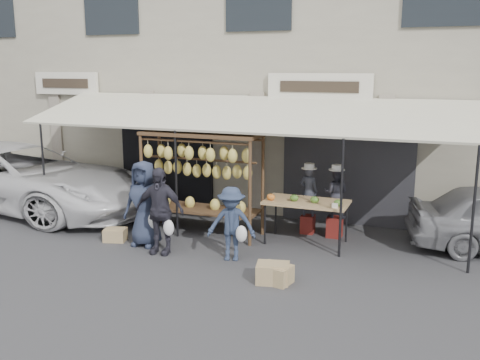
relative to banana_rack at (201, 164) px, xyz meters
The scene contains 16 objects.
ground_plane 2.24m from the banana_rack, 68.51° to the right, with size 90.00×90.00×0.00m, color #2D2D30.
shophouse 5.45m from the banana_rack, 83.35° to the left, with size 24.00×6.15×7.30m.
awning 1.41m from the banana_rack, 53.20° to the left, with size 10.00×2.35×2.92m.
banana_rack is the anchor object (origin of this frame).
produce_table 2.39m from the banana_rack, ahead, with size 1.70×0.90×1.04m.
vendor_left 2.42m from the banana_rack, 23.06° to the left, with size 0.39×0.26×1.08m, color #343742.
vendor_right 2.94m from the banana_rack, 17.15° to the left, with size 0.52×0.40×1.06m, color #292934.
customer_left 1.50m from the banana_rack, 125.11° to the right, with size 0.86×0.56×1.76m, color #252D43.
customer_mid 1.57m from the banana_rack, 99.96° to the right, with size 1.00×0.42×1.71m, color #2A2934.
customer_right 1.93m from the banana_rack, 45.60° to the right, with size 0.91×0.53×1.42m, color #29354E.
stool_left 2.71m from the banana_rack, 23.06° to the left, with size 0.28×0.28×0.40m, color maroon.
stool_right 3.18m from the banana_rack, 17.15° to the left, with size 0.31×0.31×0.44m, color maroon.
crate_near_a 3.37m from the banana_rack, 40.53° to the right, with size 0.52×0.39×0.31m, color tan.
crate_near_b 3.33m from the banana_rack, 41.22° to the right, with size 0.55×0.42×0.33m, color tan.
crate_far 2.34m from the banana_rack, 143.84° to the right, with size 0.44×0.34×0.27m, color tan.
van 5.62m from the banana_rack, behind, with size 2.66×5.76×2.40m, color silver.
Camera 1 is at (4.25, -8.67, 3.60)m, focal length 40.00 mm.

